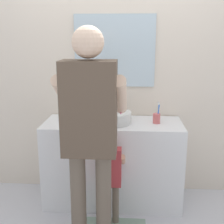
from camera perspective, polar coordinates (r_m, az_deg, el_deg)
The scene contains 8 objects.
ground_plane at distance 2.98m, azimuth -0.19°, elevation -19.38°, with size 14.00×14.00×0.00m, color silver.
back_wall at distance 3.11m, azimuth 0.55°, elevation 8.78°, with size 4.40×0.10×2.70m.
vanity_cabinet at distance 3.04m, azimuth 0.18°, elevation -9.61°, with size 1.35×0.54×0.84m, color white.
sink_basin at distance 2.86m, azimuth 0.16°, elevation -1.00°, with size 0.36×0.36×0.11m.
faucet at distance 3.06m, azimuth 0.41°, elevation 0.51°, with size 0.18×0.14×0.18m.
toothbrush_cup at distance 2.88m, azimuth 8.57°, elevation -1.09°, with size 0.07×0.07×0.21m.
child_toddler at distance 2.64m, azimuth -0.35°, elevation -11.44°, with size 0.26×0.26×0.85m.
adult_parent at distance 2.20m, azimuth -4.28°, elevation -1.98°, with size 0.53×0.56×1.73m.
Camera 1 is at (0.17, -2.47, 1.65)m, focal length 47.65 mm.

